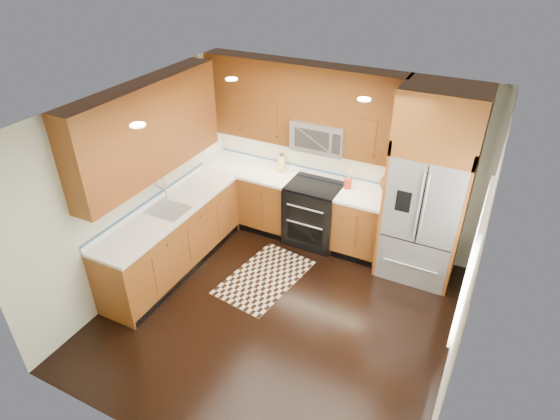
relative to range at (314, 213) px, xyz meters
The scene contains 16 objects.
ground 1.75m from the range, 81.47° to the right, with size 4.00×4.00×0.00m, color black.
wall_back 0.93m from the range, 53.04° to the left, with size 4.00×0.02×2.60m, color beige.
wall_left 2.56m from the range, 136.38° to the right, with size 0.02×4.00×2.60m, color beige.
wall_right 2.92m from the range, 36.55° to the right, with size 0.02×4.00×2.60m, color beige.
window 2.83m from the range, 33.39° to the right, with size 0.04×1.10×1.30m.
base_cabinets 1.25m from the range, 141.90° to the right, with size 2.85×3.00×0.90m.
countertop 1.16m from the range, 142.09° to the right, with size 2.86×3.01×0.04m.
upper_cabinets 1.89m from the range, 147.22° to the right, with size 2.85×3.00×1.15m.
range is the anchor object (origin of this frame).
microwave 1.20m from the range, 90.19° to the left, with size 0.76×0.40×0.42m.
refrigerator 1.76m from the range, ahead, with size 0.98×0.75×2.60m.
sink_faucet 2.13m from the range, 135.87° to the right, with size 0.54×0.44×0.37m.
rug 1.24m from the range, 101.42° to the right, with size 0.81×1.35×0.01m, color black.
knife_block 0.90m from the range, 160.01° to the left, with size 0.14×0.17×0.28m.
utensil_crock 0.74m from the range, 17.11° to the left, with size 0.12×0.12×0.30m.
cutting_board 1.14m from the range, 15.23° to the left, with size 0.28×0.28×0.02m, color brown.
Camera 1 is at (1.93, -3.77, 4.16)m, focal length 30.00 mm.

